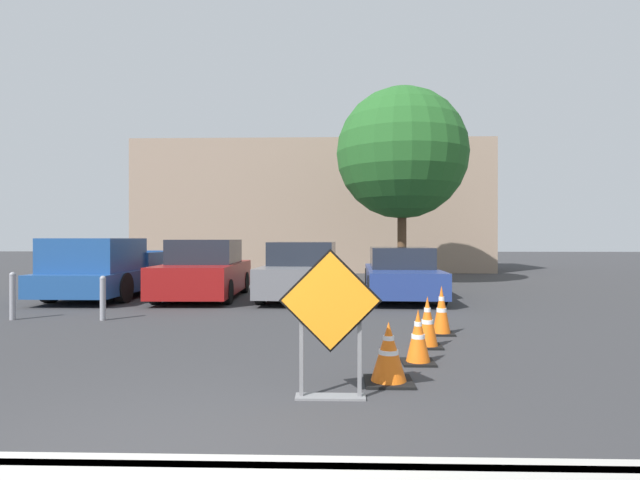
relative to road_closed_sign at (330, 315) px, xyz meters
The scene contains 15 objects.
ground_plane 8.43m from the road_closed_sign, 98.61° to the left, with size 96.00×96.00×0.00m, color #333335.
curb_lip 2.26m from the road_closed_sign, 126.28° to the right, with size 26.37×0.20×0.14m.
road_closed_sign is the anchor object (origin of this frame).
traffic_cone_nearest 1.00m from the road_closed_sign, 42.07° to the left, with size 0.53×0.53×0.68m.
traffic_cone_second 1.90m from the road_closed_sign, 52.59° to the left, with size 0.41×0.41×0.69m.
traffic_cone_third 2.83m from the road_closed_sign, 59.70° to the left, with size 0.41×0.41×0.75m.
traffic_cone_fourth 3.89m from the road_closed_sign, 61.75° to the left, with size 0.40×0.40×0.82m.
pickup_truck 10.54m from the road_closed_sign, 125.51° to the left, with size 2.16×5.55×1.61m.
parked_car_nearest 9.10m from the road_closed_sign, 112.38° to the left, with size 2.03×4.28×1.57m.
parked_car_second 8.45m from the road_closed_sign, 95.49° to the left, with size 2.11×4.38×1.51m.
parked_car_third 8.74m from the road_closed_sign, 77.81° to the left, with size 2.02×4.66×1.36m.
bollard_nearest 6.49m from the road_closed_sign, 133.88° to the left, with size 0.12×0.12×0.87m.
bollard_second 7.84m from the road_closed_sign, 143.41° to the left, with size 0.12×0.12×0.94m.
building_facade_backdrop 20.64m from the road_closed_sign, 92.82° to the left, with size 17.03×5.00×6.27m.
street_tree_behind_lot 13.62m from the road_closed_sign, 79.19° to the left, with size 4.65×4.65×6.96m.
Camera 1 is at (1.29, -3.24, 1.60)m, focal length 28.00 mm.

